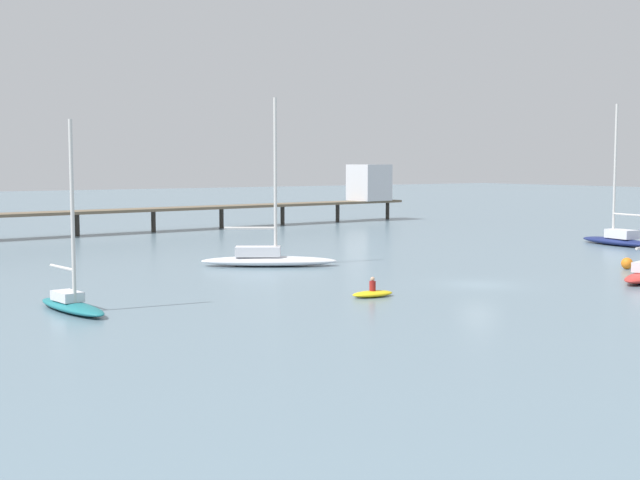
{
  "coord_description": "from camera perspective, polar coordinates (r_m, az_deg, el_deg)",
  "views": [
    {
      "loc": [
        -37.9,
        -38.18,
        7.51
      ],
      "look_at": [
        0.0,
        17.48,
        1.5
      ],
      "focal_mm": 48.39,
      "sensor_mm": 36.0,
      "label": 1
    }
  ],
  "objects": [
    {
      "name": "dinghy_yellow",
      "position": [
        48.68,
        3.49,
        -3.53
      ],
      "size": [
        2.63,
        1.45,
        1.14
      ],
      "color": "yellow",
      "rests_on": "ground_plane"
    },
    {
      "name": "mooring_buoy_mid",
      "position": [
        65.0,
        19.64,
        -1.47
      ],
      "size": [
        0.83,
        0.83,
        0.83
      ],
      "primitive_type": "sphere",
      "color": "orange",
      "rests_on": "ground_plane"
    },
    {
      "name": "pier",
      "position": [
        104.78,
        -2.83,
        3.04
      ],
      "size": [
        71.96,
        8.99,
        7.35
      ],
      "color": "brown",
      "rests_on": "ground_plane"
    },
    {
      "name": "sailboat_navy",
      "position": [
        83.62,
        19.07,
        0.17
      ],
      "size": [
        3.56,
        8.58,
        12.9
      ],
      "color": "navy",
      "rests_on": "ground_plane"
    },
    {
      "name": "sailboat_white",
      "position": [
        63.14,
        -3.52,
        -1.1
      ],
      "size": [
        9.58,
        7.41,
        12.23
      ],
      "color": "white",
      "rests_on": "ground_plane"
    },
    {
      "name": "sailboat_teal",
      "position": [
        45.59,
        -16.13,
        -3.79
      ],
      "size": [
        2.21,
        6.7,
        9.69
      ],
      "color": "#1E727A",
      "rests_on": "ground_plane"
    },
    {
      "name": "ground_plane",
      "position": [
        54.32,
        10.45,
        -2.93
      ],
      "size": [
        400.0,
        400.0,
        0.0
      ],
      "primitive_type": "plane",
      "color": "slate"
    }
  ]
}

